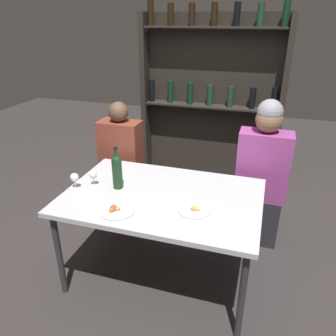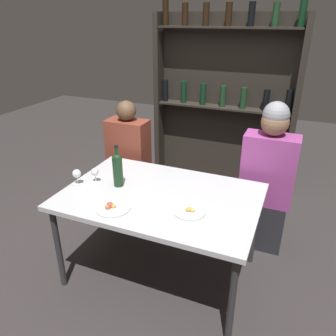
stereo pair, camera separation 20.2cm
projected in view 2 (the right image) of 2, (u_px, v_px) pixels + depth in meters
name	position (u px, v px, depth m)	size (l,w,h in m)	color
ground_plane	(161.00, 272.00, 2.67)	(10.00, 10.00, 0.00)	#332D2D
dining_table	(161.00, 201.00, 2.39)	(1.41, 0.94, 0.72)	silver
wine_rack_wall	(224.00, 97.00, 3.73)	(1.64, 0.21, 2.06)	#28231E
wine_bottle	(118.00, 168.00, 2.43)	(0.07, 0.07, 0.33)	#19381E
wine_glass_0	(77.00, 174.00, 2.47)	(0.07, 0.07, 0.12)	silver
wine_glass_1	(95.00, 173.00, 2.51)	(0.06, 0.06, 0.12)	silver
food_plate_0	(189.00, 212.00, 2.14)	(0.21, 0.21, 0.04)	silver
food_plate_1	(113.00, 208.00, 2.18)	(0.23, 0.23, 0.05)	silver
seated_person_left	(129.00, 165.00, 3.23)	(0.39, 0.22, 1.20)	#26262B
seated_person_right	(267.00, 181.00, 2.74)	(0.43, 0.22, 1.31)	#26262B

